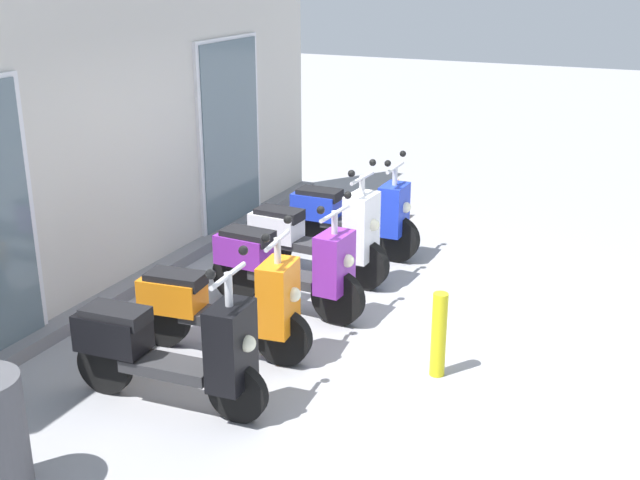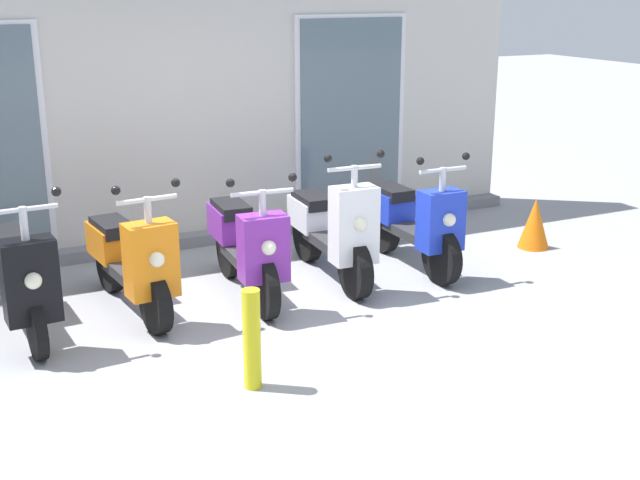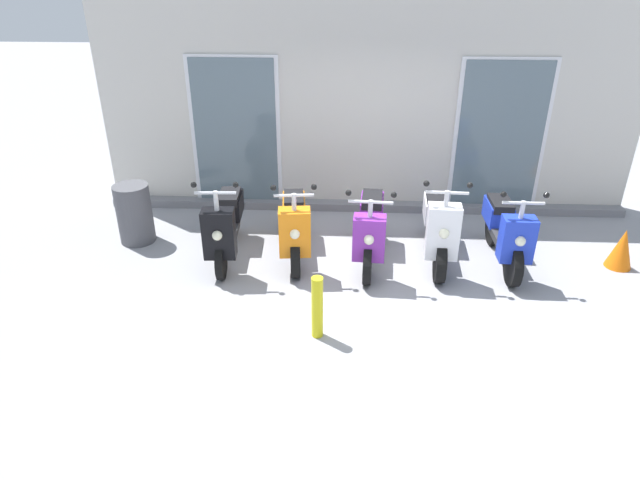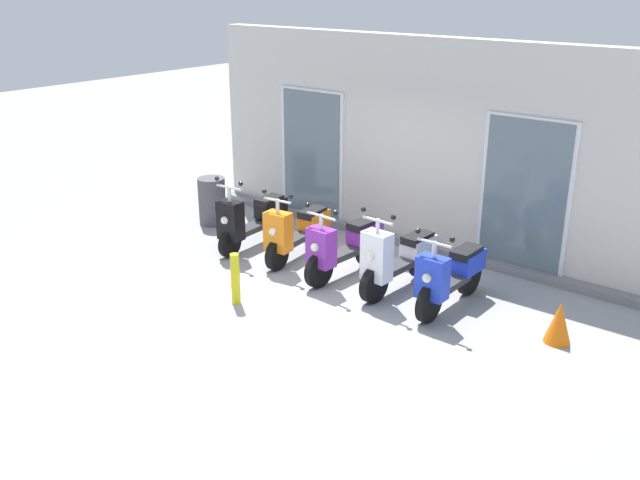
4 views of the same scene
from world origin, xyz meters
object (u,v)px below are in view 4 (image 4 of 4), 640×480
object	(u,v)px
scooter_black	(252,218)
scooter_blue	(451,275)
curb_bollard	(235,279)
scooter_purple	(344,245)
traffic_cone	(559,322)
scooter_orange	(297,231)
trash_bin	(212,201)
scooter_white	(398,258)

from	to	relation	value
scooter_black	scooter_blue	size ratio (longest dim) A/B	1.00
scooter_blue	curb_bollard	size ratio (longest dim) A/B	2.24
scooter_purple	scooter_blue	world-z (taller)	scooter_blue
traffic_cone	scooter_orange	bearing A→B (deg)	178.91
scooter_orange	trash_bin	xyz separation A→B (m)	(-2.21, 0.32, -0.04)
scooter_blue	scooter_orange	bearing A→B (deg)	178.79
scooter_black	traffic_cone	distance (m)	5.01
curb_bollard	traffic_cone	xyz separation A→B (m)	(3.74, 1.63, -0.09)
scooter_black	trash_bin	size ratio (longest dim) A/B	1.91
scooter_orange	curb_bollard	world-z (taller)	scooter_orange
scooter_orange	scooter_white	world-z (taller)	scooter_white
trash_bin	traffic_cone	bearing A→B (deg)	-3.56
scooter_white	scooter_blue	distance (m)	0.84
scooter_blue	scooter_purple	bearing A→B (deg)	-178.86
scooter_orange	scooter_blue	world-z (taller)	scooter_orange
traffic_cone	scooter_white	bearing A→B (deg)	178.53
trash_bin	scooter_purple	bearing A→B (deg)	-7.26
curb_bollard	traffic_cone	distance (m)	4.09
scooter_orange	scooter_purple	distance (m)	0.98
scooter_black	curb_bollard	size ratio (longest dim) A/B	2.24
scooter_black	trash_bin	distance (m)	1.40
traffic_cone	scooter_blue	bearing A→B (deg)	179.12
scooter_blue	scooter_black	bearing A→B (deg)	-179.55
traffic_cone	scooter_black	bearing A→B (deg)	-179.94
scooter_purple	curb_bollard	bearing A→B (deg)	-109.71
scooter_orange	curb_bollard	bearing A→B (deg)	-77.14
scooter_orange	scooter_purple	world-z (taller)	scooter_orange
curb_bollard	scooter_orange	bearing A→B (deg)	102.86
scooter_black	curb_bollard	world-z (taller)	scooter_black
scooter_black	traffic_cone	size ratio (longest dim) A/B	3.01
scooter_purple	scooter_white	xyz separation A→B (m)	(0.86, 0.07, -0.00)
scooter_blue	curb_bollard	xyz separation A→B (m)	(-2.28, -1.65, -0.11)
scooter_orange	trash_bin	world-z (taller)	scooter_orange
scooter_white	curb_bollard	xyz separation A→B (m)	(-1.44, -1.69, -0.12)
scooter_orange	scooter_purple	bearing A→B (deg)	-5.30
scooter_black	scooter_white	xyz separation A→B (m)	(2.71, 0.06, -0.01)
scooter_purple	scooter_white	size ratio (longest dim) A/B	0.99
traffic_cone	trash_bin	size ratio (longest dim) A/B	0.63
scooter_orange	trash_bin	bearing A→B (deg)	171.89
scooter_purple	traffic_cone	distance (m)	3.17
scooter_black	scooter_white	world-z (taller)	scooter_white
scooter_white	curb_bollard	distance (m)	2.23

